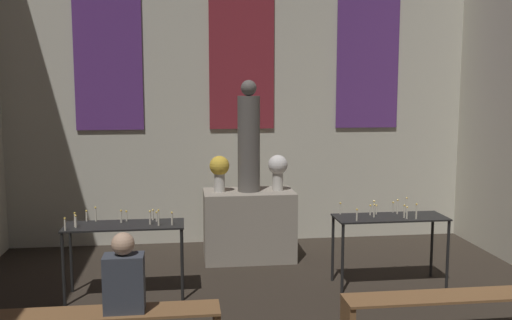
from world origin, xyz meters
The scene contains 9 objects.
wall_back centered at (0.00, 9.71, 2.84)m, with size 7.39×0.16×5.62m.
altar centered at (0.00, 8.69, 0.49)m, with size 1.27×0.73×0.98m.
statue centered at (0.00, 8.69, 1.71)m, with size 0.31×0.31×1.56m.
flower_vase_left centered at (-0.41, 8.69, 1.30)m, with size 0.28×0.28×0.51m.
flower_vase_right centered at (0.41, 8.69, 1.30)m, with size 0.28×0.28×0.51m.
candle_rack_left centered at (-1.60, 7.40, 0.76)m, with size 1.37×0.51×1.06m.
candle_rack_right centered at (1.60, 7.41, 0.76)m, with size 1.37×0.51×1.06m.
pew_back_right centered at (1.79, 5.87, 0.33)m, with size 2.39×0.36×0.43m.
person_seated centered at (-1.46, 5.87, 0.75)m, with size 0.36×0.24×0.73m.
Camera 1 is at (-0.90, 0.81, 2.45)m, focal length 40.00 mm.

